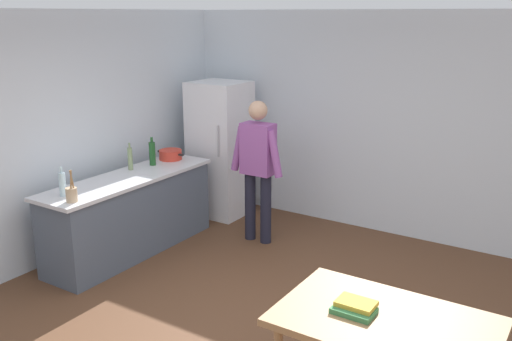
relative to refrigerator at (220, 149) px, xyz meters
The scene contains 13 objects.
ground_plane 3.19m from the refrigerator, 51.63° to the right, with size 14.00×14.00×0.00m, color brown.
wall_back 2.04m from the refrigerator, 17.53° to the left, with size 6.40×0.12×2.70m, color silver.
wall_left 2.35m from the refrigerator, 107.65° to the right, with size 0.12×5.60×2.70m, color silver.
kitchen_counter 1.66m from the refrigerator, 93.58° to the right, with size 0.64×2.20×0.90m.
refrigerator is the anchor object (origin of this frame).
person 1.10m from the refrigerator, 30.23° to the right, with size 0.70×0.22×1.70m.
dining_table 4.27m from the refrigerator, 39.29° to the right, with size 1.40×0.90×0.75m.
cooking_pot 0.80m from the refrigerator, 104.79° to the right, with size 0.40×0.28×0.12m.
utensil_jar 2.52m from the refrigerator, 88.28° to the right, with size 0.11×0.11×0.32m.
bottle_vinegar_tall 1.42m from the refrigerator, 101.26° to the right, with size 0.06×0.06×0.32m.
bottle_wine_green 1.12m from the refrigerator, 100.42° to the right, with size 0.08×0.08×0.34m.
bottle_water_clear 2.46m from the refrigerator, 93.26° to the right, with size 0.07×0.07×0.30m.
book_stack 4.13m from the refrigerator, 41.43° to the right, with size 0.27×0.22×0.07m.
Camera 1 is at (2.42, -3.46, 2.65)m, focal length 39.17 mm.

